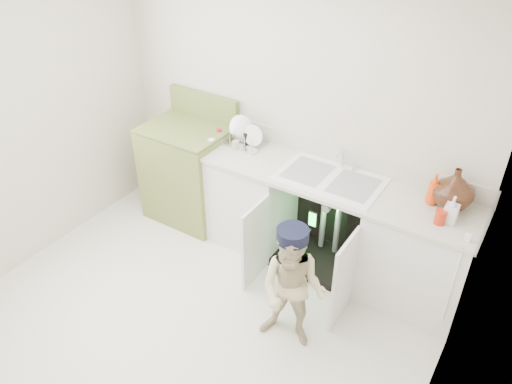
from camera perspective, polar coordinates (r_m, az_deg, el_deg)
ground at (r=4.13m, az=-7.29°, el=-14.58°), size 3.50×3.50×0.00m
room_shell at (r=3.31m, az=-8.81°, el=0.02°), size 6.00×5.50×1.26m
counter_run at (r=4.34m, az=8.38°, el=-3.34°), size 2.44×1.02×1.22m
avocado_stove at (r=4.98m, az=-7.57°, el=2.44°), size 0.79×0.65×1.23m
repair_worker at (r=3.62m, az=4.22°, el=-10.97°), size 0.55×0.81×1.03m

